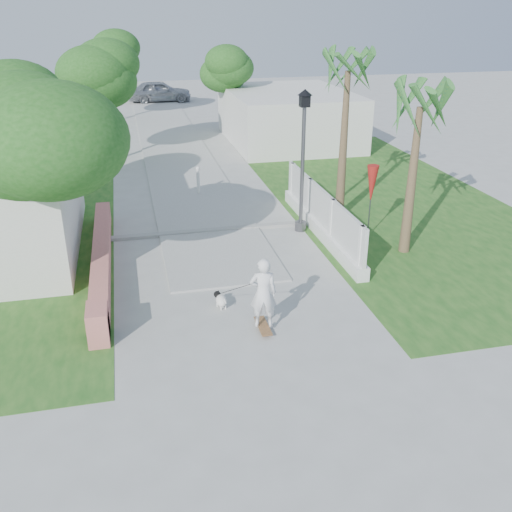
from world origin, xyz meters
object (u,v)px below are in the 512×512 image
object	(u,v)px
skateboarder	(246,291)
parked_car	(159,91)
dog	(221,300)
patio_umbrella	(372,185)
street_lamp	(303,157)
bollard	(198,180)

from	to	relation	value
skateboarder	parked_car	world-z (taller)	skateboarder
dog	patio_umbrella	bearing A→B (deg)	13.76
street_lamp	parked_car	size ratio (longest dim) A/B	0.98
street_lamp	patio_umbrella	size ratio (longest dim) A/B	1.93
street_lamp	bollard	size ratio (longest dim) A/B	4.07
street_lamp	parked_car	distance (m)	27.23
street_lamp	skateboarder	size ratio (longest dim) A/B	2.42
patio_umbrella	street_lamp	bearing A→B (deg)	152.24
bollard	parked_car	distance (m)	22.57
bollard	parked_car	size ratio (longest dim) A/B	0.24
street_lamp	bollard	bearing A→B (deg)	120.96
skateboarder	street_lamp	bearing A→B (deg)	-107.51
patio_umbrella	bollard	bearing A→B (deg)	129.91
dog	bollard	bearing A→B (deg)	66.29
street_lamp	parked_car	xyz separation A→B (m)	(-2.51, 27.06, -1.65)
patio_umbrella	skateboarder	distance (m)	6.47
skateboarder	parked_car	distance (m)	32.30
skateboarder	dog	bearing A→B (deg)	-48.09
skateboarder	parked_car	bearing A→B (deg)	-79.14
dog	skateboarder	bearing A→B (deg)	-79.06
parked_car	bollard	bearing A→B (deg)	177.31
skateboarder	dog	world-z (taller)	skateboarder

